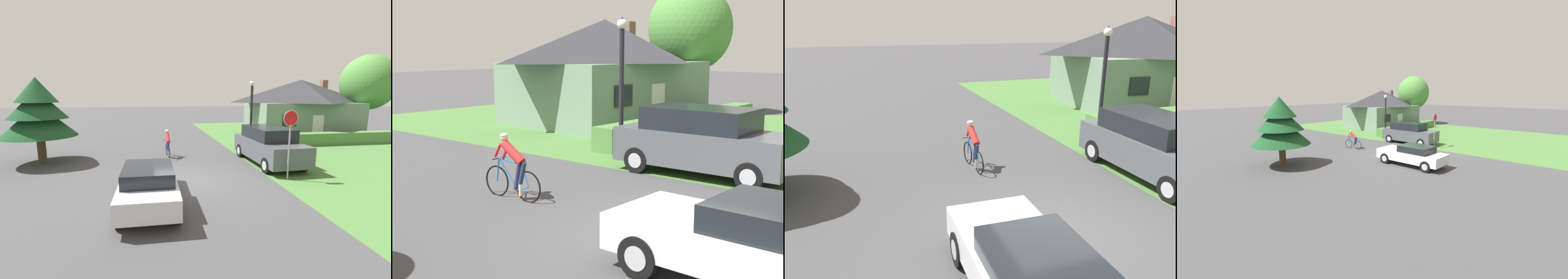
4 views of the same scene
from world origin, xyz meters
TOP-DOWN VIEW (x-y plane):
  - ground_plane at (0.00, 0.00)m, footprint 140.00×140.00m
  - grass_verge_right at (11.69, 4.00)m, footprint 16.00×36.00m
  - cottage_house at (11.89, 11.51)m, footprint 9.60×7.61m
  - hedge_row at (10.95, 6.46)m, footprint 11.29×0.90m
  - sedan_left_lane at (-1.44, -1.91)m, footprint 1.87×4.55m
  - cyclist at (-0.42, 4.59)m, footprint 0.44×1.78m
  - parked_suv_right at (4.71, 2.32)m, footprint 2.20×4.98m
  - stop_sign at (4.34, -0.41)m, footprint 0.65×0.07m
  - street_lamp at (4.89, 5.34)m, footprint 0.32×0.32m
  - conifer_tall_near at (-7.09, 4.39)m, footprint 3.70×3.70m
  - deciduous_tree_right at (17.22, 9.94)m, footprint 4.45×4.45m

SIDE VIEW (x-z plane):
  - ground_plane at x=0.00m, z-range 0.00..0.00m
  - grass_verge_right at x=11.69m, z-range 0.00..0.01m
  - hedge_row at x=10.95m, z-range 0.00..0.88m
  - sedan_left_lane at x=-1.44m, z-range 0.02..1.37m
  - cyclist at x=-0.42m, z-range -0.04..1.54m
  - parked_suv_right at x=4.71m, z-range 0.00..1.92m
  - stop_sign at x=4.34m, z-range 0.56..3.51m
  - cottage_house at x=11.89m, z-range 0.09..4.99m
  - street_lamp at x=4.89m, z-range 0.42..4.91m
  - conifer_tall_near at x=-7.09m, z-range 0.48..4.96m
  - deciduous_tree_right at x=17.22m, z-range 1.13..8.08m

